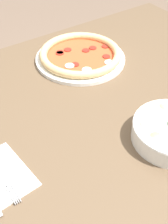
{
  "coord_description": "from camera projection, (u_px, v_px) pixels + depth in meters",
  "views": [
    {
      "loc": [
        0.35,
        0.53,
        1.35
      ],
      "look_at": [
        -0.0,
        0.01,
        0.79
      ],
      "focal_mm": 50.0,
      "sensor_mm": 36.0,
      "label": 1
    }
  ],
  "objects": [
    {
      "name": "pizza",
      "position": [
        80.0,
        56.0,
        1.06
      ],
      "size": [
        0.31,
        0.31,
        0.04
      ],
      "color": "white",
      "rests_on": "dining_table"
    },
    {
      "name": "dining_table",
      "position": [
        80.0,
        139.0,
        0.93
      ],
      "size": [
        1.4,
        0.92,
        0.77
      ],
      "color": "brown",
      "rests_on": "ground_plane"
    },
    {
      "name": "fork",
      "position": [
        1.0,
        174.0,
        0.71
      ],
      "size": [
        0.01,
        0.18,
        0.0
      ],
      "rotation": [
        0.0,
        0.0,
        1.57
      ],
      "color": "silver",
      "rests_on": "napkin"
    }
  ]
}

